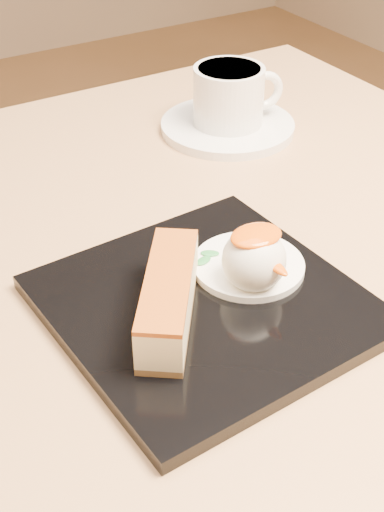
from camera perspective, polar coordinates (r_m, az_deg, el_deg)
table at (r=0.69m, az=0.39°, el=-11.65°), size 0.80×0.80×0.72m
dessert_plate at (r=0.55m, az=1.09°, el=-3.94°), size 0.23×0.23×0.01m
cheesecake at (r=0.51m, az=-1.90°, el=-3.35°), size 0.10×0.12×0.04m
cream_smear at (r=0.57m, az=4.53°, el=-0.76°), size 0.09×0.09×0.01m
ice_cream_scoop at (r=0.54m, az=4.98°, el=-0.31°), size 0.05×0.05×0.05m
mango_sauce at (r=0.53m, az=5.15°, el=1.63°), size 0.04×0.03×0.01m
mint_sprig at (r=0.57m, az=0.75°, el=-0.10°), size 0.03×0.02×0.00m
saucer at (r=0.82m, az=2.86°, el=10.33°), size 0.15×0.15×0.01m
coffee_cup at (r=0.80m, az=3.08°, el=12.79°), size 0.10×0.08×0.06m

